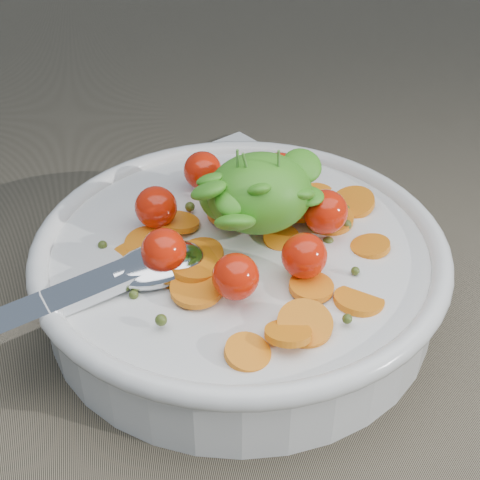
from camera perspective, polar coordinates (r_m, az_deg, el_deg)
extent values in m
plane|color=#756A54|center=(0.52, 2.00, -6.93)|extent=(6.00, 6.00, 0.00)
cylinder|color=silver|center=(0.52, 0.00, -2.92)|extent=(0.30, 0.30, 0.06)
torus|color=silver|center=(0.50, 0.00, -0.39)|extent=(0.31, 0.31, 0.02)
cylinder|color=silver|center=(0.53, 0.00, -5.00)|extent=(0.15, 0.15, 0.01)
cylinder|color=brown|center=(0.52, 0.00, -2.92)|extent=(0.27, 0.27, 0.04)
cylinder|color=orange|center=(0.49, -3.68, -1.32)|extent=(0.05, 0.05, 0.01)
cylinder|color=orange|center=(0.53, -0.86, 2.46)|extent=(0.05, 0.05, 0.01)
cylinder|color=orange|center=(0.41, 0.64, -9.60)|extent=(0.03, 0.03, 0.01)
cylinder|color=orange|center=(0.46, -6.93, -4.44)|extent=(0.03, 0.03, 0.01)
cylinder|color=orange|center=(0.50, 3.57, 0.10)|extent=(0.03, 0.03, 0.01)
cylinder|color=orange|center=(0.52, 2.46, 1.57)|extent=(0.04, 0.04, 0.01)
cylinder|color=orange|center=(0.47, -4.04, -2.41)|extent=(0.04, 0.04, 0.01)
cylinder|color=orange|center=(0.51, 11.06, -0.55)|extent=(0.04, 0.04, 0.01)
cylinder|color=orange|center=(0.52, -5.49, 1.56)|extent=(0.05, 0.05, 0.02)
cylinder|color=orange|center=(0.45, -3.74, -4.15)|extent=(0.05, 0.05, 0.01)
cylinder|color=orange|center=(0.50, -8.26, -0.12)|extent=(0.04, 0.04, 0.01)
cylinder|color=orange|center=(0.54, 7.49, 1.89)|extent=(0.04, 0.04, 0.01)
cylinder|color=orange|center=(0.56, 6.71, 3.93)|extent=(0.03, 0.03, 0.01)
cylinder|color=orange|center=(0.43, 5.56, -7.10)|extent=(0.04, 0.04, 0.02)
cylinder|color=orange|center=(0.46, 10.10, -5.13)|extent=(0.04, 0.03, 0.01)
cylinder|color=orange|center=(0.53, 7.64, 1.82)|extent=(0.05, 0.05, 0.01)
cylinder|color=orange|center=(0.49, -9.41, -1.59)|extent=(0.04, 0.05, 0.01)
cylinder|color=orange|center=(0.49, -7.24, -1.72)|extent=(0.04, 0.04, 0.01)
cylinder|color=orange|center=(0.42, 4.12, -7.96)|extent=(0.04, 0.04, 0.02)
cylinder|color=orange|center=(0.49, -3.48, -1.41)|extent=(0.05, 0.05, 0.01)
cylinder|color=orange|center=(0.55, 9.60, 3.15)|extent=(0.05, 0.05, 0.02)
cylinder|color=orange|center=(0.46, 6.10, -3.99)|extent=(0.04, 0.04, 0.01)
cylinder|color=orange|center=(0.53, 5.31, 2.98)|extent=(0.05, 0.05, 0.01)
sphere|color=#404F1A|center=(0.46, -4.78, -4.09)|extent=(0.01, 0.01, 0.01)
sphere|color=#404F1A|center=(0.49, 5.71, -0.93)|extent=(0.01, 0.01, 0.01)
sphere|color=#404F1A|center=(0.51, 7.53, -0.16)|extent=(0.01, 0.01, 0.01)
sphere|color=#404F1A|center=(0.59, 6.35, 6.04)|extent=(0.01, 0.01, 0.01)
sphere|color=#404F1A|center=(0.52, 2.95, 2.59)|extent=(0.01, 0.01, 0.01)
sphere|color=#404F1A|center=(0.52, 9.06, 1.29)|extent=(0.01, 0.01, 0.01)
sphere|color=#404F1A|center=(0.43, 9.14, -6.66)|extent=(0.01, 0.01, 0.01)
sphere|color=#404F1A|center=(0.48, 9.81, -2.63)|extent=(0.01, 0.01, 0.01)
sphere|color=#404F1A|center=(0.46, -9.06, -4.62)|extent=(0.01, 0.01, 0.01)
sphere|color=#404F1A|center=(0.43, -6.76, -6.80)|extent=(0.01, 0.01, 0.01)
sphere|color=#404F1A|center=(0.47, -7.79, -2.25)|extent=(0.01, 0.01, 0.01)
sphere|color=#404F1A|center=(0.54, 9.04, 2.52)|extent=(0.01, 0.01, 0.01)
sphere|color=#404F1A|center=(0.47, -8.81, -3.77)|extent=(0.01, 0.01, 0.01)
sphere|color=#404F1A|center=(0.53, -4.30, 2.85)|extent=(0.01, 0.01, 0.01)
sphere|color=#404F1A|center=(0.51, -11.65, -0.44)|extent=(0.01, 0.01, 0.01)
sphere|color=red|center=(0.50, 7.31, 2.40)|extent=(0.03, 0.03, 0.03)
sphere|color=red|center=(0.55, 3.38, 5.82)|extent=(0.03, 0.03, 0.03)
sphere|color=red|center=(0.55, -3.21, 5.95)|extent=(0.03, 0.03, 0.03)
sphere|color=red|center=(0.51, -7.19, 2.80)|extent=(0.03, 0.03, 0.03)
sphere|color=red|center=(0.46, -6.52, -0.90)|extent=(0.03, 0.03, 0.03)
sphere|color=red|center=(0.44, -0.37, -3.14)|extent=(0.03, 0.03, 0.03)
sphere|color=red|center=(0.46, 5.50, -1.35)|extent=(0.03, 0.03, 0.03)
ellipsoid|color=#469E23|center=(0.49, 1.68, 4.04)|extent=(0.08, 0.07, 0.06)
ellipsoid|color=#469E23|center=(0.50, -0.96, 3.72)|extent=(0.05, 0.05, 0.04)
ellipsoid|color=#469E23|center=(0.50, 2.94, 5.98)|extent=(0.02, 0.03, 0.02)
ellipsoid|color=#469E23|center=(0.49, 2.20, 4.59)|extent=(0.03, 0.03, 0.02)
ellipsoid|color=#469E23|center=(0.47, -0.72, 3.53)|extent=(0.04, 0.04, 0.02)
ellipsoid|color=#469E23|center=(0.48, 5.17, 3.93)|extent=(0.03, 0.03, 0.02)
ellipsoid|color=#469E23|center=(0.48, 1.70, 6.09)|extent=(0.04, 0.04, 0.02)
ellipsoid|color=#469E23|center=(0.48, 2.29, 5.18)|extent=(0.03, 0.03, 0.02)
ellipsoid|color=#469E23|center=(0.49, 0.50, 5.46)|extent=(0.03, 0.03, 0.02)
ellipsoid|color=#469E23|center=(0.49, 0.31, 6.14)|extent=(0.03, 0.03, 0.01)
ellipsoid|color=#469E23|center=(0.48, -2.55, 5.21)|extent=(0.03, 0.02, 0.02)
ellipsoid|color=#469E23|center=(0.47, 2.24, 2.90)|extent=(0.03, 0.03, 0.02)
ellipsoid|color=#469E23|center=(0.47, 2.52, 3.96)|extent=(0.03, 0.03, 0.02)
ellipsoid|color=#469E23|center=(0.50, 5.30, 6.32)|extent=(0.04, 0.04, 0.03)
ellipsoid|color=#469E23|center=(0.49, -1.12, 4.16)|extent=(0.03, 0.03, 0.01)
ellipsoid|color=#469E23|center=(0.49, 2.97, 4.02)|extent=(0.03, 0.03, 0.02)
ellipsoid|color=#469E23|center=(0.52, -1.89, 5.32)|extent=(0.03, 0.03, 0.03)
ellipsoid|color=#469E23|center=(0.51, 4.27, 6.32)|extent=(0.04, 0.04, 0.03)
ellipsoid|color=#469E23|center=(0.47, -2.71, 4.26)|extent=(0.04, 0.04, 0.02)
ellipsoid|color=#469E23|center=(0.46, 1.61, 4.34)|extent=(0.02, 0.03, 0.02)
ellipsoid|color=#469E23|center=(0.49, 1.13, 6.37)|extent=(0.03, 0.03, 0.02)
ellipsoid|color=#469E23|center=(0.49, 5.72, 3.76)|extent=(0.03, 0.03, 0.01)
ellipsoid|color=#469E23|center=(0.48, 2.63, 4.12)|extent=(0.02, 0.02, 0.02)
ellipsoid|color=#469E23|center=(0.49, 1.51, 4.72)|extent=(0.03, 0.03, 0.02)
ellipsoid|color=#469E23|center=(0.49, 3.46, 5.83)|extent=(0.03, 0.03, 0.02)
ellipsoid|color=#469E23|center=(0.46, -0.43, 1.52)|extent=(0.04, 0.03, 0.03)
cylinder|color=#4C8C33|center=(0.48, -0.17, 5.02)|extent=(0.00, 0.00, 0.05)
cylinder|color=#4C8C33|center=(0.48, 0.86, 4.99)|extent=(0.01, 0.01, 0.05)
cylinder|color=#4C8C33|center=(0.48, 3.29, 4.99)|extent=(0.00, 0.00, 0.05)
ellipsoid|color=silver|center=(0.47, -6.93, -2.09)|extent=(0.08, 0.07, 0.02)
cube|color=silver|center=(0.46, -13.04, -4.19)|extent=(0.13, 0.06, 0.02)
cylinder|color=silver|center=(0.47, -9.35, -2.79)|extent=(0.03, 0.02, 0.01)
cube|color=white|center=(0.68, -1.46, 5.04)|extent=(0.20, 0.20, 0.01)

